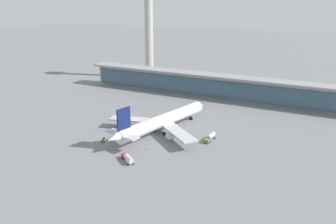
{
  "coord_description": "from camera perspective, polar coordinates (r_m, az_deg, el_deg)",
  "views": [
    {
      "loc": [
        74.68,
        -132.45,
        61.5
      ],
      "look_at": [
        0.0,
        13.05,
        8.35
      ],
      "focal_mm": 37.33,
      "sensor_mm": 36.0,
      "label": 1
    }
  ],
  "objects": [
    {
      "name": "control_tower",
      "position": [
        282.74,
        -3.16,
        14.01
      ],
      "size": [
        12.0,
        12.0,
        77.1
      ],
      "color": "#B2ADA3",
      "rests_on": "ground"
    },
    {
      "name": "service_truck_by_tail_olive",
      "position": [
        160.06,
        6.88,
        -4.07
      ],
      "size": [
        2.87,
        8.71,
        2.95
      ],
      "color": "olive",
      "rests_on": "ground"
    },
    {
      "name": "service_truck_under_wing_olive",
      "position": [
        160.53,
        -10.33,
        -4.5
      ],
      "size": [
        1.86,
        2.95,
        2.05
      ],
      "color": "olive",
      "rests_on": "ground"
    },
    {
      "name": "service_truck_mid_apron_red",
      "position": [
        139.67,
        -6.58,
        -7.47
      ],
      "size": [
        8.32,
        6.81,
        2.95
      ],
      "color": "#B21E1E",
      "rests_on": "ground"
    },
    {
      "name": "safety_cone_alpha",
      "position": [
        149.95,
        -3.52,
        -6.11
      ],
      "size": [
        0.62,
        0.62,
        0.7
      ],
      "color": "orange",
      "rests_on": "ground"
    },
    {
      "name": "ground_plane",
      "position": [
        164.02,
        -2.09,
        -4.03
      ],
      "size": [
        1200.0,
        1200.0,
        0.0
      ],
      "primitive_type": "plane",
      "color": "slate"
    },
    {
      "name": "terminal_building",
      "position": [
        230.33,
        7.5,
        4.38
      ],
      "size": [
        183.6,
        12.8,
        15.2
      ],
      "color": "#B2ADA3",
      "rests_on": "ground"
    },
    {
      "name": "service_truck_near_nose_red",
      "position": [
        173.56,
        -6.26,
        -2.26
      ],
      "size": [
        8.85,
        3.75,
        2.95
      ],
      "color": "#B21E1E",
      "rests_on": "ground"
    },
    {
      "name": "airliner_on_stand",
      "position": [
        166.89,
        -1.11,
        -1.53
      ],
      "size": [
        51.23,
        67.62,
        18.16
      ],
      "color": "white",
      "rests_on": "ground"
    }
  ]
}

